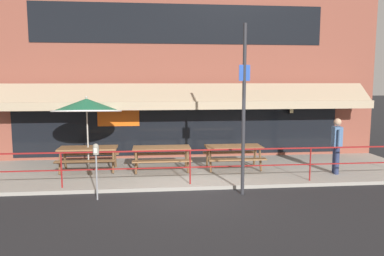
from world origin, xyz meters
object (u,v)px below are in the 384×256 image
Objects in this scene: picnic_table_left at (88,152)px; parking_meter_near at (96,155)px; patio_umbrella_left at (87,106)px; pedestrian_walking at (337,143)px; picnic_table_centre at (162,152)px; street_sign_pole at (244,109)px; picnic_table_right at (233,151)px.

parking_meter_near is (0.64, -2.65, 0.44)m from picnic_table_left.
patio_umbrella_left reaches higher than picnic_table_left.
picnic_table_centre is at bearing 170.44° from pedestrian_walking.
street_sign_pole reaches higher than patio_umbrella_left.
picnic_table_centre is (2.31, -0.20, 0.00)m from picnic_table_left.
patio_umbrella_left is (-0.00, 0.01, 1.47)m from picnic_table_left.
parking_meter_near reaches higher than picnic_table_left.
picnic_table_right is at bearing -0.48° from picnic_table_centre.
patio_umbrella_left is 5.05m from street_sign_pole.
picnic_table_left is 1.27× the size of parking_meter_near.
picnic_table_centre is 5.41m from pedestrian_walking.
picnic_table_left is at bearing 171.84° from pedestrian_walking.
picnic_table_left is 2.31m from picnic_table_centre.
picnic_table_right is 4.68m from parking_meter_near.
picnic_table_centre is 0.41× the size of street_sign_pole.
street_sign_pole is (2.04, -2.37, 1.53)m from picnic_table_centre.
patio_umbrella_left is (-2.31, 0.20, 1.47)m from picnic_table_centre.
picnic_table_right is 3.17m from pedestrian_walking.
pedestrian_walking reaches higher than parking_meter_near.
picnic_table_right is 0.41× the size of street_sign_pole.
picnic_table_right is at bearing 31.50° from parking_meter_near.
patio_umbrella_left is at bearing 171.79° from pedestrian_walking.
parking_meter_near is at bearing -148.50° from picnic_table_right.
pedestrian_walking is (7.63, -1.09, 0.35)m from picnic_table_left.
street_sign_pole is (-0.27, -2.35, 1.53)m from picnic_table_right.
patio_umbrella_left is at bearing 103.55° from parking_meter_near.
parking_meter_near reaches higher than picnic_table_centre.
picnic_table_left is at bearing 175.10° from picnic_table_centre.
street_sign_pole is at bearing -49.24° from picnic_table_centre.
pedestrian_walking reaches higher than picnic_table_left.
picnic_table_left is 0.41× the size of street_sign_pole.
picnic_table_centre is 2.74m from patio_umbrella_left.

